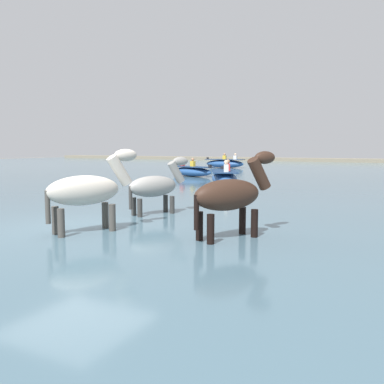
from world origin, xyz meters
The scene contains 9 objects.
ground_plane centered at (0.00, 0.00, 0.00)m, with size 120.00×120.00×0.00m, color #84755B.
water_surface centered at (0.00, 10.00, 0.22)m, with size 90.00×90.00×0.43m, color #476675.
horse_lead_pinto centered at (0.57, -0.24, 1.18)m, with size 1.13×1.77×1.99m.
horse_trailing_dark_bay centered at (3.16, 0.52, 1.16)m, with size 1.16×1.72×1.96m.
horse_flank_grey centered at (0.56, 2.12, 1.06)m, with size 1.01×1.59×1.79m.
boat_distant_west centered at (-0.93, 9.79, 0.75)m, with size 2.19×3.01×1.09m.
boat_near_port centered at (-6.76, 23.58, 0.77)m, with size 3.14×1.17×1.14m.
boat_far_offshore centered at (-4.68, 13.98, 0.72)m, with size 3.03×1.75×1.02m.
far_shoreline centered at (0.00, 41.10, 0.41)m, with size 80.00×2.40×0.82m, color gray.
Camera 1 is at (5.84, -6.09, 2.03)m, focal length 38.28 mm.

